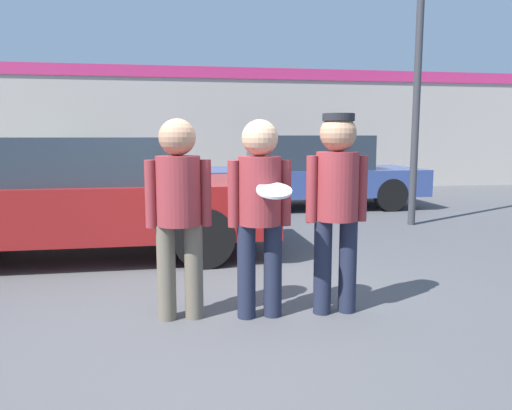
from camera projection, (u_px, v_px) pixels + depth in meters
ground_plane at (241, 311)px, 4.26m from camera, size 56.00×56.00×0.00m
storefront_building at (189, 128)px, 13.46m from camera, size 24.00×0.22×3.31m
person_left at (179, 203)px, 3.97m from camera, size 0.52×0.35×1.62m
person_middle_with_frisbee at (260, 203)px, 4.00m from camera, size 0.52×0.56×1.61m
person_right at (337, 195)px, 4.10m from camera, size 0.52×0.35×1.66m
parked_car_near at (77, 196)px, 6.13m from camera, size 4.72×1.89×1.47m
parked_car_far at (310, 172)px, 10.42m from camera, size 4.45×1.94×1.49m
shrub at (67, 173)px, 12.35m from camera, size 1.13×1.13×1.13m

